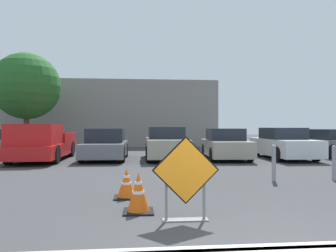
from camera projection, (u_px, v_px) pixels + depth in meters
The scene contains 15 objects.
ground_plane at pixel (178, 163), 13.70m from camera, with size 96.00×96.00×0.00m, color #3D3D3F.
curb_lip at pixel (287, 252), 3.75m from camera, with size 22.84×0.20×0.14m.
road_closed_sign at pixel (186, 177), 5.21m from camera, with size 1.08×0.20×1.36m.
traffic_cone_nearest at pixel (138, 193), 5.76m from camera, with size 0.53×0.53×0.70m.
traffic_cone_second at pixel (127, 184), 6.92m from camera, with size 0.52×0.52×0.62m.
pickup_truck at pixel (41, 144), 14.40m from camera, with size 2.12×5.57×1.61m.
parked_car_second at pixel (106, 145), 14.99m from camera, with size 1.96×4.18×1.42m.
parked_car_third at pixel (166, 144), 15.04m from camera, with size 1.90×4.16×1.49m.
parked_car_fourth at pixel (225, 145), 15.24m from camera, with size 2.02×4.13×1.42m.
parked_car_fifth at pixel (283, 144), 15.43m from camera, with size 1.89×4.52×1.46m.
parked_car_sixth at pixel (331, 144), 16.28m from camera, with size 2.04×4.43×1.38m.
bollard_nearest at pixel (274, 162), 9.00m from camera, with size 0.12×0.12×1.01m.
bollard_second at pixel (334, 162), 9.16m from camera, with size 0.12×0.12×0.99m.
building_facade_backdrop at pixel (110, 114), 26.28m from camera, with size 16.44×5.00×5.01m.
street_tree_behind_lot at pixel (26, 86), 19.99m from camera, with size 4.06×4.06×6.02m.
Camera 1 is at (-1.71, -3.61, 1.51)m, focal length 35.00 mm.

